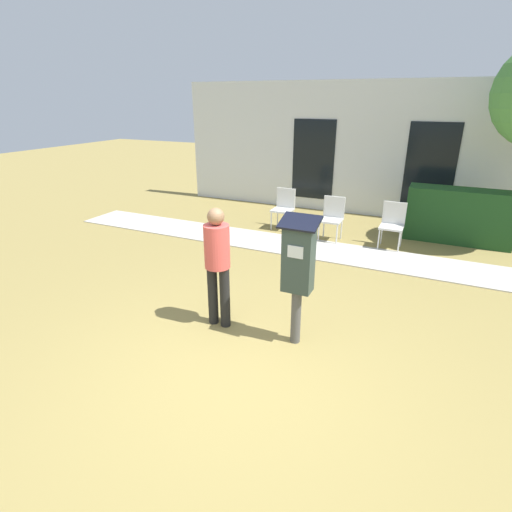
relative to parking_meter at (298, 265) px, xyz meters
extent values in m
plane|color=olive|center=(-0.35, -0.85, -1.02)|extent=(40.00, 40.00, 0.00)
cube|color=#B7B2A8|center=(-0.35, 3.18, -1.01)|extent=(12.00, 1.10, 0.02)
cube|color=silver|center=(-0.35, 6.25, 0.58)|extent=(10.00, 0.24, 3.20)
cube|color=black|center=(-1.75, 6.12, 0.28)|extent=(1.10, 0.02, 2.00)
cube|color=black|center=(1.05, 6.12, 0.28)|extent=(1.10, 0.02, 2.00)
cylinder|color=#4C4C4C|center=(0.00, 0.00, -0.67)|extent=(0.12, 0.12, 0.70)
cube|color=#2D3D38|center=(0.00, 0.00, 0.08)|extent=(0.34, 0.22, 0.80)
cube|color=silver|center=(0.00, -0.12, 0.20)|extent=(0.18, 0.01, 0.14)
cube|color=black|center=(0.00, 0.00, 0.51)|extent=(0.44, 0.31, 0.12)
cylinder|color=black|center=(-1.13, -0.03, -0.61)|extent=(0.13, 0.13, 0.82)
cylinder|color=black|center=(-0.95, -0.03, -0.61)|extent=(0.13, 0.13, 0.82)
cylinder|color=#D14C47|center=(-1.04, -0.03, 0.08)|extent=(0.32, 0.32, 0.55)
sphere|color=#8C6647|center=(-1.04, -0.03, 0.46)|extent=(0.21, 0.21, 0.21)
cylinder|color=silver|center=(-2.00, 3.98, -0.81)|extent=(0.03, 0.03, 0.42)
cylinder|color=silver|center=(-1.62, 3.98, -0.81)|extent=(0.03, 0.03, 0.42)
cylinder|color=silver|center=(-2.00, 4.36, -0.81)|extent=(0.03, 0.03, 0.42)
cylinder|color=silver|center=(-1.62, 4.36, -0.81)|extent=(0.03, 0.03, 0.42)
cube|color=silver|center=(-1.81, 4.17, -0.58)|extent=(0.44, 0.44, 0.04)
cube|color=silver|center=(-1.81, 4.37, -0.34)|extent=(0.44, 0.04, 0.44)
cylinder|color=silver|center=(-0.80, 3.65, -0.81)|extent=(0.03, 0.03, 0.42)
cylinder|color=silver|center=(-0.42, 3.65, -0.81)|extent=(0.03, 0.03, 0.42)
cylinder|color=silver|center=(-0.80, 4.03, -0.81)|extent=(0.03, 0.03, 0.42)
cylinder|color=silver|center=(-0.42, 4.03, -0.81)|extent=(0.03, 0.03, 0.42)
cube|color=silver|center=(-0.61, 3.84, -0.58)|extent=(0.44, 0.44, 0.04)
cube|color=silver|center=(-0.61, 4.05, -0.34)|extent=(0.44, 0.04, 0.44)
cylinder|color=silver|center=(0.40, 3.69, -0.81)|extent=(0.03, 0.03, 0.42)
cylinder|color=silver|center=(0.78, 3.69, -0.81)|extent=(0.03, 0.03, 0.42)
cylinder|color=silver|center=(0.40, 4.07, -0.81)|extent=(0.03, 0.03, 0.42)
cylinder|color=silver|center=(0.78, 4.07, -0.81)|extent=(0.03, 0.03, 0.42)
cube|color=silver|center=(0.59, 3.88, -0.58)|extent=(0.44, 0.44, 0.04)
cube|color=silver|center=(0.59, 4.08, -0.34)|extent=(0.44, 0.04, 0.44)
cube|color=#1E471E|center=(1.77, 4.88, -0.47)|extent=(2.02, 0.60, 1.10)
camera|label=1|loc=(1.33, -4.00, 1.78)|focal=28.00mm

